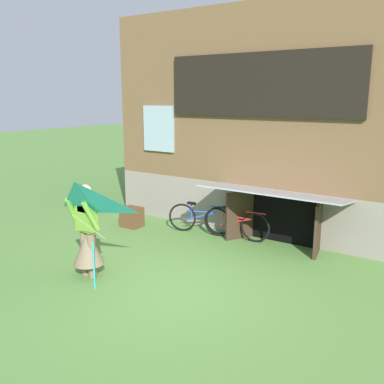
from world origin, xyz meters
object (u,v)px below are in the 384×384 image
at_px(person, 87,239).
at_px(wooden_crate, 132,217).
at_px(kite, 76,212).
at_px(bicycle_red, 236,224).
at_px(bicycle_blue, 201,218).

distance_m(person, wooden_crate, 2.89).
distance_m(person, kite, 0.98).
height_order(person, bicycle_red, person).
bearing_deg(bicycle_red, person, -116.81).
height_order(person, kite, kite).
relative_size(kite, wooden_crate, 3.62).
bearing_deg(wooden_crate, bicycle_red, 13.36).
relative_size(person, bicycle_red, 1.06).
height_order(person, bicycle_blue, person).
bearing_deg(person, kite, -30.78).
xyz_separation_m(bicycle_blue, wooden_crate, (-1.60, -0.53, -0.11)).
distance_m(person, bicycle_red, 3.37).
xyz_separation_m(person, kite, (0.44, -0.57, 0.67)).
relative_size(person, kite, 0.96).
relative_size(kite, bicycle_red, 1.11).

